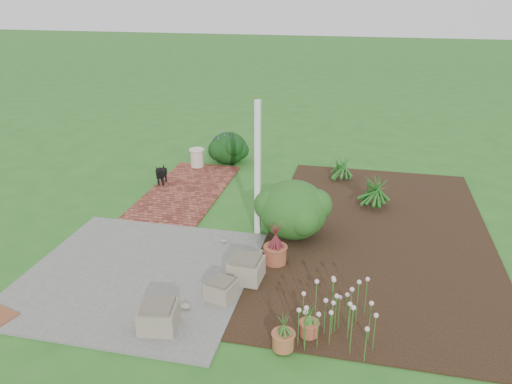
% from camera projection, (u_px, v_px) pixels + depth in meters
% --- Properties ---
extents(ground, '(80.00, 80.00, 0.00)m').
position_uv_depth(ground, '(241.00, 234.00, 9.27)').
color(ground, '#27631F').
rests_on(ground, ground).
extents(concrete_patio, '(3.50, 3.50, 0.04)m').
position_uv_depth(concrete_patio, '(138.00, 274.00, 7.93)').
color(concrete_patio, '#5C5C5A').
rests_on(concrete_patio, ground).
extents(brick_path, '(1.60, 3.50, 0.04)m').
position_uv_depth(brick_path, '(187.00, 190.00, 11.18)').
color(brick_path, '#5B261C').
rests_on(brick_path, ground).
extents(garden_bed, '(4.00, 7.00, 0.03)m').
position_uv_depth(garden_bed, '(379.00, 235.00, 9.20)').
color(garden_bed, black).
rests_on(garden_bed, ground).
extents(veranda_post, '(0.10, 0.10, 2.50)m').
position_uv_depth(veranda_post, '(258.00, 170.00, 8.82)').
color(veranda_post, white).
rests_on(veranda_post, ground).
extents(stone_trough_near, '(0.55, 0.55, 0.32)m').
position_uv_depth(stone_trough_near, '(159.00, 317.00, 6.61)').
color(stone_trough_near, '#716A57').
rests_on(stone_trough_near, concrete_patio).
extents(stone_trough_mid, '(0.47, 0.47, 0.26)m').
position_uv_depth(stone_trough_mid, '(221.00, 290.00, 7.26)').
color(stone_trough_mid, gray).
rests_on(stone_trough_mid, concrete_patio).
extents(stone_trough_far, '(0.52, 0.52, 0.33)m').
position_uv_depth(stone_trough_far, '(246.00, 270.00, 7.71)').
color(stone_trough_far, '#79755B').
rests_on(stone_trough_far, concrete_patio).
extents(black_dog, '(0.19, 0.51, 0.44)m').
position_uv_depth(black_dog, '(161.00, 173.00, 11.39)').
color(black_dog, black).
rests_on(black_dog, brick_path).
extents(cream_ceramic_urn, '(0.36, 0.36, 0.44)m').
position_uv_depth(cream_ceramic_urn, '(197.00, 158.00, 12.54)').
color(cream_ceramic_urn, beige).
rests_on(cream_ceramic_urn, brick_path).
extents(evergreen_shrub, '(1.33, 1.33, 1.06)m').
position_uv_depth(evergreen_shrub, '(293.00, 208.00, 8.99)').
color(evergreen_shrub, '#0E3813').
rests_on(evergreen_shrub, garden_bed).
extents(agapanthus_clump_back, '(1.00, 1.00, 0.82)m').
position_uv_depth(agapanthus_clump_back, '(374.00, 188.00, 10.19)').
color(agapanthus_clump_back, '#134317').
rests_on(agapanthus_clump_back, garden_bed).
extents(agapanthus_clump_front, '(0.94, 0.94, 0.68)m').
position_uv_depth(agapanthus_clump_front, '(341.00, 165.00, 11.68)').
color(agapanthus_clump_front, '#0E3811').
rests_on(agapanthus_clump_front, garden_bed).
extents(pink_flower_patch, '(1.44, 1.44, 0.71)m').
position_uv_depth(pink_flower_patch, '(339.00, 310.00, 6.46)').
color(pink_flower_patch, '#113D0F').
rests_on(pink_flower_patch, garden_bed).
extents(terracotta_pot_bronze, '(0.40, 0.40, 0.30)m').
position_uv_depth(terracotta_pot_bronze, '(275.00, 254.00, 8.20)').
color(terracotta_pot_bronze, brown).
rests_on(terracotta_pot_bronze, garden_bed).
extents(terracotta_pot_small_left, '(0.31, 0.31, 0.20)m').
position_uv_depth(terracotta_pot_small_left, '(309.00, 328.00, 6.51)').
color(terracotta_pot_small_left, '#A34F37').
rests_on(terracotta_pot_small_left, garden_bed).
extents(terracotta_pot_small_right, '(0.33, 0.33, 0.23)m').
position_uv_depth(terracotta_pot_small_right, '(283.00, 341.00, 6.26)').
color(terracotta_pot_small_right, '#9C5634').
rests_on(terracotta_pot_small_right, garden_bed).
extents(purple_flowering_bush, '(1.20, 1.20, 0.82)m').
position_uv_depth(purple_flowering_bush, '(228.00, 147.00, 12.86)').
color(purple_flowering_bush, black).
rests_on(purple_flowering_bush, ground).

